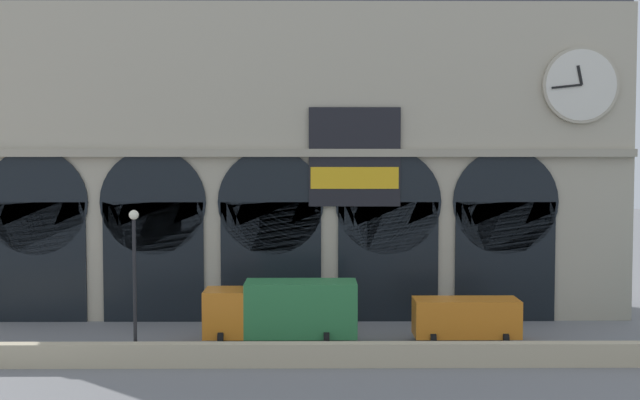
% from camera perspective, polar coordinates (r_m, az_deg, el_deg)
% --- Properties ---
extents(ground_plane, '(200.00, 200.00, 0.00)m').
position_cam_1_polar(ground_plane, '(42.52, -3.70, -9.61)').
color(ground_plane, slate).
extents(quay_parapet_wall, '(90.00, 0.70, 1.05)m').
position_cam_1_polar(quay_parapet_wall, '(37.51, -4.14, -10.53)').
color(quay_parapet_wall, '#BCAD8C').
rests_on(quay_parapet_wall, ground).
extents(station_building, '(40.71, 6.12, 22.01)m').
position_cam_1_polar(station_building, '(49.33, -3.21, 4.72)').
color(station_building, '#B2A891').
rests_on(station_building, ground).
extents(box_truck_center, '(7.50, 2.91, 3.12)m').
position_cam_1_polar(box_truck_center, '(41.54, -2.56, -7.52)').
color(box_truck_center, orange).
rests_on(box_truck_center, ground).
extents(van_mideast, '(5.20, 2.48, 2.20)m').
position_cam_1_polar(van_mideast, '(42.47, 9.96, -7.95)').
color(van_mideast, orange).
rests_on(van_mideast, ground).
extents(street_lamp_quayside, '(0.44, 0.44, 6.90)m').
position_cam_1_polar(street_lamp_quayside, '(38.35, -12.59, -4.39)').
color(street_lamp_quayside, black).
rests_on(street_lamp_quayside, ground).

